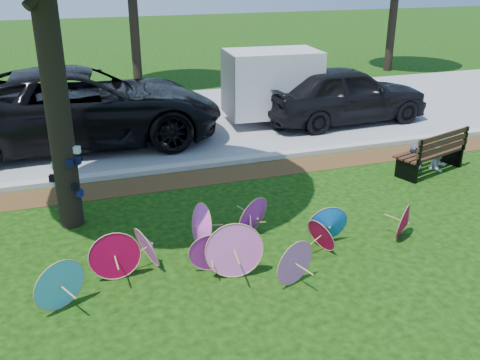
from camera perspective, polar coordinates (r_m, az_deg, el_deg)
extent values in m
plane|color=black|center=(8.52, 1.21, -10.89)|extent=(90.00, 90.00, 0.00)
cube|color=#472D16|center=(12.37, -5.96, 0.03)|extent=(90.00, 1.00, 0.01)
cube|color=#B7B5AD|center=(12.99, -6.69, 1.35)|extent=(90.00, 0.30, 0.12)
cube|color=gray|center=(16.89, -9.80, 5.92)|extent=(90.00, 8.00, 0.01)
cylinder|color=black|center=(9.92, -19.21, 9.73)|extent=(0.44, 0.44, 5.43)
cone|color=#B927A2|center=(9.70, 1.64, -3.89)|extent=(0.81, 0.64, 0.78)
cone|color=#4ABAE9|center=(8.18, -18.87, -10.41)|extent=(0.80, 0.57, 0.82)
cone|color=#FF55DC|center=(8.91, -9.65, -6.89)|extent=(0.52, 0.80, 0.73)
cone|color=#B927A2|center=(8.65, -3.18, -7.59)|extent=(0.75, 0.33, 0.73)
cone|color=#4D2DB8|center=(9.74, 0.99, -4.60)|extent=(0.29, 0.54, 0.53)
cone|color=#BC0439|center=(8.66, -13.25, -7.76)|extent=(0.83, 0.14, 0.83)
cone|color=#F769D6|center=(8.49, -0.67, -7.34)|extent=(0.96, 0.34, 0.95)
cone|color=#BC0439|center=(10.06, 17.24, -4.26)|extent=(0.65, 0.60, 0.68)
cone|color=blue|center=(9.56, 9.44, -4.71)|extent=(0.77, 0.35, 0.75)
cone|color=#F769D6|center=(8.35, 5.60, -8.67)|extent=(0.77, 0.42, 0.77)
cone|color=#BC0439|center=(9.35, 8.83, -5.70)|extent=(0.48, 0.70, 0.63)
cone|color=#FF55DC|center=(9.31, -4.45, -4.95)|extent=(0.37, 0.85, 0.83)
imported|color=black|center=(15.16, -16.42, 7.53)|extent=(7.63, 3.80, 2.08)
imported|color=black|center=(16.96, 11.07, 8.99)|extent=(5.30, 2.32, 1.77)
cube|color=silver|center=(16.53, 3.45, 10.34)|extent=(2.87, 1.95, 2.52)
imported|color=#393D4E|center=(13.21, 18.29, 3.52)|extent=(0.51, 0.36, 1.34)
imported|color=#AFB0B8|center=(13.67, 20.59, 3.28)|extent=(0.62, 0.53, 1.09)
cylinder|color=black|center=(21.67, -11.24, 16.13)|extent=(0.36, 0.36, 5.00)
cylinder|color=black|center=(25.84, 16.02, 16.64)|extent=(0.36, 0.36, 5.00)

